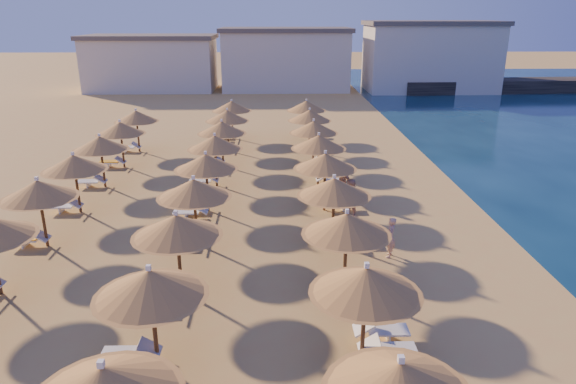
{
  "coord_description": "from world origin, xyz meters",
  "views": [
    {
      "loc": [
        0.05,
        -17.93,
        8.98
      ],
      "look_at": [
        0.59,
        4.0,
        1.3
      ],
      "focal_mm": 32.0,
      "sensor_mm": 36.0,
      "label": 1
    }
  ],
  "objects_px": {
    "jetty": "(525,85)",
    "beachgoer_b": "(351,199)",
    "beachgoer_a": "(390,237)",
    "parasol_row_east": "(329,174)",
    "beachgoer_c": "(342,183)",
    "parasol_row_west": "(200,175)"
  },
  "relations": [
    {
      "from": "jetty",
      "to": "parasol_row_west",
      "type": "distance_m",
      "value": 52.22
    },
    {
      "from": "beachgoer_b",
      "to": "beachgoer_a",
      "type": "bearing_deg",
      "value": -23.27
    },
    {
      "from": "jetty",
      "to": "beachgoer_b",
      "type": "bearing_deg",
      "value": -127.62
    },
    {
      "from": "jetty",
      "to": "beachgoer_c",
      "type": "xyz_separation_m",
      "value": [
        -26.62,
        -37.04,
        0.16
      ]
    },
    {
      "from": "jetty",
      "to": "parasol_row_east",
      "type": "height_order",
      "value": "parasol_row_east"
    },
    {
      "from": "beachgoer_b",
      "to": "parasol_row_east",
      "type": "bearing_deg",
      "value": -90.25
    },
    {
      "from": "beachgoer_a",
      "to": "beachgoer_b",
      "type": "bearing_deg",
      "value": -148.16
    },
    {
      "from": "parasol_row_west",
      "to": "beachgoer_b",
      "type": "height_order",
      "value": "parasol_row_west"
    },
    {
      "from": "beachgoer_c",
      "to": "jetty",
      "type": "bearing_deg",
      "value": 93.88
    },
    {
      "from": "parasol_row_west",
      "to": "beachgoer_b",
      "type": "bearing_deg",
      "value": 7.09
    },
    {
      "from": "jetty",
      "to": "beachgoer_c",
      "type": "bearing_deg",
      "value": -129.44
    },
    {
      "from": "jetty",
      "to": "beachgoer_a",
      "type": "bearing_deg",
      "value": -124.18
    },
    {
      "from": "beachgoer_b",
      "to": "beachgoer_a",
      "type": "distance_m",
      "value": 4.11
    },
    {
      "from": "parasol_row_west",
      "to": "parasol_row_east",
      "type": "bearing_deg",
      "value": 0.0
    },
    {
      "from": "beachgoer_b",
      "to": "beachgoer_c",
      "type": "relative_size",
      "value": 1.02
    },
    {
      "from": "parasol_row_east",
      "to": "beachgoer_c",
      "type": "xyz_separation_m",
      "value": [
        1.0,
        3.25,
        -1.48
      ]
    },
    {
      "from": "parasol_row_east",
      "to": "beachgoer_b",
      "type": "xyz_separation_m",
      "value": [
        1.12,
        0.83,
        -1.46
      ]
    },
    {
      "from": "parasol_row_east",
      "to": "parasol_row_west",
      "type": "relative_size",
      "value": 1.0
    },
    {
      "from": "beachgoer_c",
      "to": "beachgoer_a",
      "type": "distance_m",
      "value": 6.51
    },
    {
      "from": "jetty",
      "to": "beachgoer_b",
      "type": "xyz_separation_m",
      "value": [
        -26.5,
        -39.47,
        0.18
      ]
    },
    {
      "from": "jetty",
      "to": "beachgoer_a",
      "type": "height_order",
      "value": "beachgoer_a"
    },
    {
      "from": "beachgoer_b",
      "to": "beachgoer_a",
      "type": "relative_size",
      "value": 1.15
    }
  ]
}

